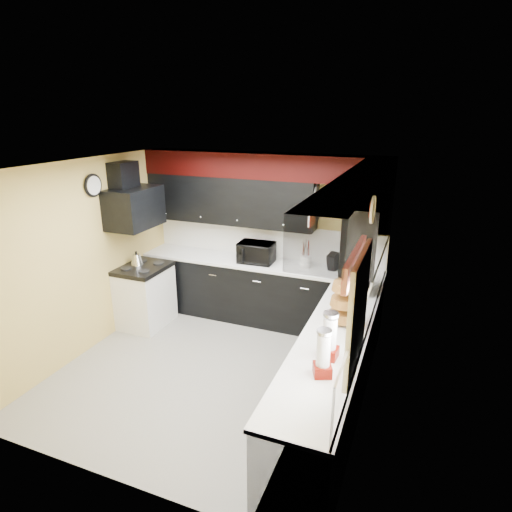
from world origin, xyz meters
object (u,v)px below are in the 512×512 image
(knife_block, at_px, (333,262))
(kettle, at_px, (137,260))
(utensil_crock, at_px, (305,261))
(microwave, at_px, (356,279))
(toaster_oven, at_px, (256,252))

(knife_block, relative_size, kettle, 1.39)
(utensil_crock, bearing_deg, microwave, -34.42)
(toaster_oven, height_order, utensil_crock, toaster_oven)
(toaster_oven, xyz_separation_m, knife_block, (1.12, 0.08, -0.02))
(knife_block, distance_m, kettle, 2.82)
(knife_block, xyz_separation_m, kettle, (-2.71, -0.77, -0.06))
(microwave, bearing_deg, utensil_crock, 51.48)
(knife_block, bearing_deg, utensil_crock, -161.37)
(utensil_crock, height_order, knife_block, knife_block)
(microwave, bearing_deg, knife_block, 31.91)
(microwave, height_order, kettle, microwave)
(toaster_oven, xyz_separation_m, utensil_crock, (0.73, 0.06, -0.06))
(toaster_oven, xyz_separation_m, kettle, (-1.60, -0.70, -0.09))
(microwave, distance_m, knife_block, 0.69)
(toaster_oven, bearing_deg, utensil_crock, 2.54)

